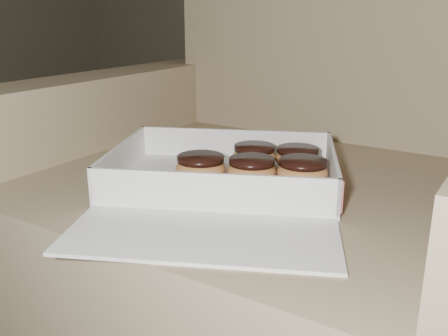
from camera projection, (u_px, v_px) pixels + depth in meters
armchair at (274, 228)px, 1.00m from camera, size 0.95×0.81×1.00m
bakery_box at (223, 184)px, 0.81m from camera, size 0.51×0.54×0.06m
donut_a at (201, 167)px, 0.84m from camera, size 0.09×0.09×0.04m
donut_b at (252, 169)px, 0.83m from camera, size 0.08×0.08×0.04m
donut_c at (298, 158)px, 0.89m from camera, size 0.08×0.08×0.04m
donut_d at (302, 171)px, 0.82m from camera, size 0.08×0.08×0.04m
donut_e at (254, 155)px, 0.91m from camera, size 0.08×0.08×0.04m
crumb_a at (165, 201)px, 0.75m from camera, size 0.01×0.01×0.00m
crumb_b at (251, 181)px, 0.83m from camera, size 0.01×0.01×0.00m
crumb_c at (185, 178)px, 0.85m from camera, size 0.01×0.01×0.00m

